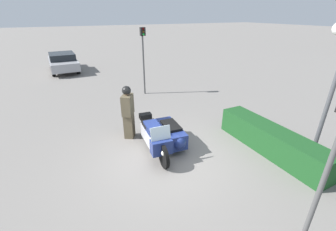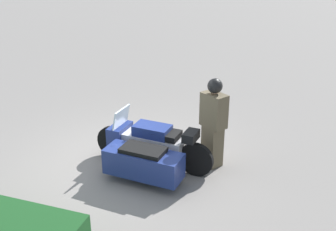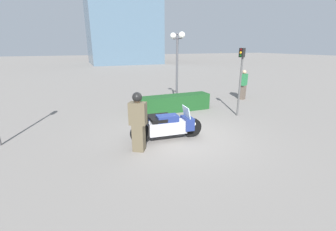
{
  "view_description": "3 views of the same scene",
  "coord_description": "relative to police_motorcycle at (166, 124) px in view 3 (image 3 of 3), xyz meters",
  "views": [
    {
      "loc": [
        5.13,
        -2.46,
        4.08
      ],
      "look_at": [
        -0.66,
        0.4,
        1.11
      ],
      "focal_mm": 24.0,
      "sensor_mm": 36.0,
      "label": 1
    },
    {
      "loc": [
        -3.44,
        7.04,
        4.45
      ],
      "look_at": [
        -0.99,
        -0.11,
        1.19
      ],
      "focal_mm": 45.0,
      "sensor_mm": 36.0,
      "label": 2
    },
    {
      "loc": [
        -3.49,
        -6.97,
        3.22
      ],
      "look_at": [
        -0.49,
        0.16,
        0.81
      ],
      "focal_mm": 24.0,
      "sensor_mm": 36.0,
      "label": 3
    }
  ],
  "objects": [
    {
      "name": "ground_plane",
      "position": [
        0.58,
        -0.19,
        -0.48
      ],
      "size": [
        160.0,
        160.0,
        0.0
      ],
      "primitive_type": "plane",
      "color": "slate"
    },
    {
      "name": "twin_lamp_post",
      "position": [
        2.37,
        4.14,
        2.45
      ],
      "size": [
        0.32,
        1.4,
        3.9
      ],
      "color": "#4C4C51",
      "rests_on": "ground"
    },
    {
      "name": "hedge_bush_curbside",
      "position": [
        1.66,
        2.98,
        -0.07
      ],
      "size": [
        3.8,
        0.79,
        0.82
      ],
      "primitive_type": "cube",
      "color": "#19471E",
      "rests_on": "ground"
    },
    {
      "name": "traffic_light_near",
      "position": [
        4.15,
        1.08,
        1.59
      ],
      "size": [
        0.23,
        0.26,
        3.12
      ],
      "rotation": [
        0.0,
        0.0,
        3.16
      ],
      "color": "#4C4C4C",
      "rests_on": "ground"
    },
    {
      "name": "pedestrian_bystander",
      "position": [
        6.74,
        3.77,
        0.42
      ],
      "size": [
        0.6,
        0.51,
        1.81
      ],
      "rotation": [
        0.0,
        0.0,
        -1.11
      ],
      "color": "brown",
      "rests_on": "ground"
    },
    {
      "name": "police_motorcycle",
      "position": [
        0.0,
        0.0,
        0.0
      ],
      "size": [
        2.62,
        1.39,
        1.18
      ],
      "rotation": [
        0.0,
        0.0,
        -0.09
      ],
      "color": "black",
      "rests_on": "ground"
    },
    {
      "name": "officer_rider",
      "position": [
        -1.22,
        -0.76,
        0.52
      ],
      "size": [
        0.6,
        0.54,
        1.9
      ],
      "rotation": [
        0.0,
        0.0,
        1.0
      ],
      "color": "brown",
      "rests_on": "ground"
    }
  ]
}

